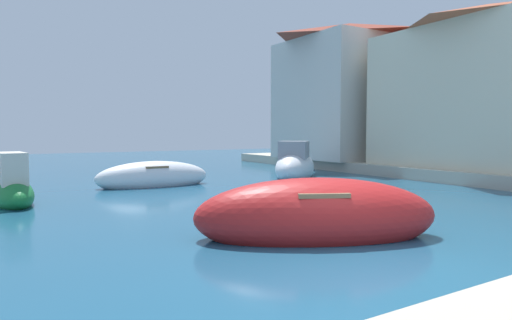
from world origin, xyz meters
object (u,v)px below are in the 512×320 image
at_px(moored_boat_2, 153,177).
at_px(waterfront_building_main, 487,85).
at_px(moored_boat_0, 316,216).
at_px(waterfront_building_annex, 349,90).
at_px(moored_boat_5, 11,189).
at_px(moored_boat_1, 295,166).

bearing_deg(moored_boat_2, waterfront_building_main, 160.00).
height_order(moored_boat_0, waterfront_building_annex, waterfront_building_annex).
xyz_separation_m(moored_boat_0, waterfront_building_annex, (12.64, 12.68, 4.01)).
bearing_deg(waterfront_building_annex, moored_boat_5, -163.37).
bearing_deg(waterfront_building_annex, moored_boat_2, -165.33).
height_order(moored_boat_5, waterfront_building_main, waterfront_building_main).
bearing_deg(moored_boat_1, waterfront_building_main, -81.35).
bearing_deg(moored_boat_0, moored_boat_5, 148.16).
distance_m(moored_boat_5, waterfront_building_main, 18.02).
bearing_deg(moored_boat_5, moored_boat_0, -153.46).
xyz_separation_m(moored_boat_1, waterfront_building_annex, (6.35, 3.43, 3.93)).
bearing_deg(moored_boat_2, moored_boat_5, 22.98).
xyz_separation_m(moored_boat_1, moored_boat_5, (-11.05, -1.77, -0.08)).
bearing_deg(moored_boat_5, moored_boat_2, -74.13).
xyz_separation_m(moored_boat_0, moored_boat_2, (-0.10, 9.34, -0.08)).
bearing_deg(moored_boat_0, moored_boat_1, 81.51).
bearing_deg(moored_boat_0, moored_boat_2, 116.31).
distance_m(moored_boat_0, waterfront_building_main, 13.84).
bearing_deg(waterfront_building_annex, moored_boat_0, -134.91).
relative_size(moored_boat_2, waterfront_building_main, 0.46).
distance_m(moored_boat_1, waterfront_building_annex, 8.22).
distance_m(moored_boat_0, moored_boat_5, 8.87).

